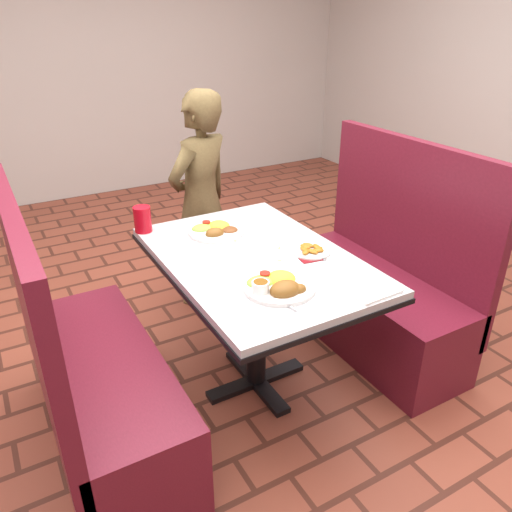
% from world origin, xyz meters
% --- Properties ---
extents(dining_table, '(0.81, 1.21, 0.75)m').
position_xyz_m(dining_table, '(0.00, 0.00, 0.65)').
color(dining_table, '#BABDBF').
rests_on(dining_table, ground).
extents(booth_bench_left, '(0.47, 1.20, 1.17)m').
position_xyz_m(booth_bench_left, '(-0.80, 0.00, 0.33)').
color(booth_bench_left, maroon).
rests_on(booth_bench_left, ground).
extents(booth_bench_right, '(0.47, 1.20, 1.17)m').
position_xyz_m(booth_bench_right, '(0.80, 0.00, 0.33)').
color(booth_bench_right, maroon).
rests_on(booth_bench_right, ground).
extents(diner_person, '(0.59, 0.51, 1.38)m').
position_xyz_m(diner_person, '(0.14, 0.94, 0.69)').
color(diner_person, brown).
rests_on(diner_person, ground).
extents(near_dinner_plate, '(0.30, 0.30, 0.09)m').
position_xyz_m(near_dinner_plate, '(-0.07, -0.31, 0.78)').
color(near_dinner_plate, white).
rests_on(near_dinner_plate, dining_table).
extents(far_dinner_plate, '(0.28, 0.28, 0.07)m').
position_xyz_m(far_dinner_plate, '(-0.04, 0.34, 0.78)').
color(far_dinner_plate, white).
rests_on(far_dinner_plate, dining_table).
extents(plantain_plate, '(0.18, 0.18, 0.03)m').
position_xyz_m(plantain_plate, '(0.24, -0.09, 0.76)').
color(plantain_plate, white).
rests_on(plantain_plate, dining_table).
extents(maroon_napkin, '(0.12, 0.12, 0.00)m').
position_xyz_m(maroon_napkin, '(0.21, -0.13, 0.75)').
color(maroon_napkin, maroon).
rests_on(maroon_napkin, dining_table).
extents(spoon_utensil, '(0.07, 0.13, 0.00)m').
position_xyz_m(spoon_utensil, '(0.22, -0.14, 0.76)').
color(spoon_utensil, silver).
rests_on(spoon_utensil, dining_table).
extents(red_tumbler, '(0.09, 0.09, 0.13)m').
position_xyz_m(red_tumbler, '(-0.36, 0.54, 0.82)').
color(red_tumbler, '#B60C19').
rests_on(red_tumbler, dining_table).
extents(paper_napkin, '(0.21, 0.16, 0.01)m').
position_xyz_m(paper_napkin, '(0.25, -0.51, 0.76)').
color(paper_napkin, white).
rests_on(paper_napkin, dining_table).
extents(knife_utensil, '(0.10, 0.17, 0.00)m').
position_xyz_m(knife_utensil, '(-0.07, -0.32, 0.76)').
color(knife_utensil, '#B9B9BE').
rests_on(knife_utensil, dining_table).
extents(fork_utensil, '(0.04, 0.13, 0.00)m').
position_xyz_m(fork_utensil, '(-0.12, -0.43, 0.76)').
color(fork_utensil, silver).
rests_on(fork_utensil, dining_table).
extents(lettuce_shreds, '(0.28, 0.32, 0.00)m').
position_xyz_m(lettuce_shreds, '(0.04, 0.06, 0.75)').
color(lettuce_shreds, '#7CAD45').
rests_on(lettuce_shreds, dining_table).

